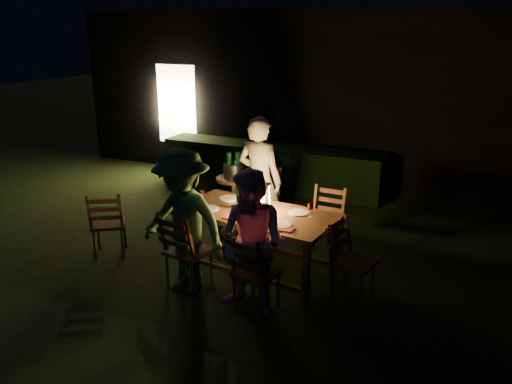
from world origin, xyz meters
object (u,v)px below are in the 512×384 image
at_px(chair_far_left, 258,220).
at_px(lantern, 262,199).
at_px(chair_near_right, 255,286).
at_px(person_opp_right, 253,244).
at_px(ice_bucket, 233,171).
at_px(chair_spare, 109,235).
at_px(dining_table, 257,218).
at_px(bottle_bucket_b, 238,167).
at_px(bottle_table, 239,197).
at_px(side_table, 234,183).
at_px(chair_end, 352,275).
at_px(chair_near_left, 188,264).
at_px(bottle_bucket_a, 229,168).
at_px(person_opp_left, 183,222).
at_px(chair_far_right, 323,237).
at_px(person_house_side, 259,181).

distance_m(chair_far_left, lantern, 1.07).
xyz_separation_m(chair_near_right, person_opp_right, (-0.00, -0.05, 0.50)).
bearing_deg(ice_bucket, chair_spare, -118.88).
relative_size(dining_table, ice_bucket, 6.56).
distance_m(ice_bucket, bottle_bucket_b, 0.08).
relative_size(chair_far_left, bottle_table, 3.86).
relative_size(side_table, ice_bucket, 2.38).
bearing_deg(chair_end, bottle_bucket_b, -113.99).
bearing_deg(lantern, chair_near_left, -128.08).
xyz_separation_m(chair_near_left, bottle_bucket_a, (-0.51, 2.01, 0.57)).
xyz_separation_m(person_opp_right, bottle_table, (-0.60, 0.90, 0.14)).
relative_size(chair_near_left, bottle_table, 3.58).
bearing_deg(ice_bucket, chair_near_right, -57.96).
relative_size(chair_near_right, person_opp_left, 0.56).
bearing_deg(side_table, bottle_bucket_a, -141.34).
distance_m(chair_far_right, person_opp_left, 1.95).
bearing_deg(chair_near_left, chair_spare, 176.19).
bearing_deg(bottle_bucket_a, chair_far_right, -19.60).
bearing_deg(chair_far_left, bottle_table, 100.54).
xyz_separation_m(dining_table, lantern, (0.06, 0.04, 0.23)).
distance_m(lantern, ice_bucket, 1.67).
height_order(chair_far_left, chair_far_right, chair_far_left).
bearing_deg(chair_near_right, bottle_table, 138.04).
bearing_deg(side_table, bottle_bucket_b, 38.66).
xyz_separation_m(chair_far_right, chair_spare, (-2.58, -1.09, -0.00)).
distance_m(chair_far_left, person_opp_left, 1.67).
xyz_separation_m(chair_far_right, person_opp_left, (-1.18, -1.46, 0.54)).
height_order(chair_end, person_opp_right, person_opp_right).
distance_m(bottle_table, ice_bucket, 1.51).
distance_m(person_house_side, bottle_bucket_a, 0.81).
xyz_separation_m(chair_spare, bottle_table, (1.70, 0.42, 0.63)).
bearing_deg(dining_table, person_opp_right, -61.24).
distance_m(chair_spare, person_opp_right, 2.40).
distance_m(chair_spare, bottle_table, 1.86).
xyz_separation_m(chair_spare, side_table, (0.95, 1.73, 0.34)).
bearing_deg(ice_bucket, bottle_bucket_b, 38.66).
height_order(person_opp_left, side_table, person_opp_left).
bearing_deg(person_opp_left, side_table, 108.79).
height_order(chair_far_right, person_house_side, person_house_side).
bearing_deg(person_opp_right, bottle_table, 130.49).
bearing_deg(lantern, ice_bucket, 129.01).
bearing_deg(side_table, chair_far_left, -39.25).
bearing_deg(bottle_table, dining_table, -6.69).
bearing_deg(person_opp_left, chair_near_left, 91.00).
height_order(person_opp_right, person_opp_left, person_opp_left).
height_order(chair_near_left, bottle_bucket_b, bottle_bucket_b).
xyz_separation_m(chair_far_right, bottle_bucket_a, (-1.68, 0.60, 0.59)).
bearing_deg(chair_end, chair_far_right, -134.00).
relative_size(chair_far_left, person_opp_left, 0.65).
bearing_deg(person_opp_left, bottle_table, 76.29).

